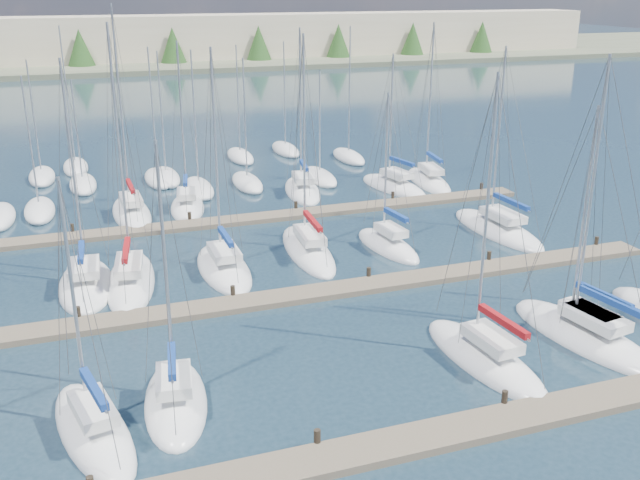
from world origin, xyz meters
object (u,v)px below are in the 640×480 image
object	(u,v)px
sailboat_f	(580,331)
sailboat_i	(131,281)
sailboat_d	(484,358)
sailboat_o	(187,207)
sailboat_c	(176,401)
sailboat_b	(94,430)
sailboat_n	(132,213)
sailboat_e	(585,336)
sailboat_l	(388,245)
sailboat_k	(308,250)
sailboat_q	(394,186)
sailboat_m	(497,229)
sailboat_j	(224,268)
sailboat_h	(86,285)
sailboat_p	(302,190)
sailboat_r	(429,181)

from	to	relation	value
sailboat_f	sailboat_i	world-z (taller)	sailboat_i
sailboat_d	sailboat_o	bearing A→B (deg)	102.98
sailboat_d	sailboat_c	distance (m)	13.87
sailboat_d	sailboat_o	size ratio (longest dim) A/B	1.04
sailboat_c	sailboat_b	distance (m)	3.41
sailboat_f	sailboat_b	xyz separation A→B (m)	(-22.95, -0.65, -0.01)
sailboat_c	sailboat_n	xyz separation A→B (m)	(0.73, 26.68, 0.01)
sailboat_d	sailboat_f	size ratio (longest dim) A/B	1.15
sailboat_e	sailboat_f	size ratio (longest dim) A/B	1.19
sailboat_o	sailboat_n	size ratio (longest dim) A/B	0.84
sailboat_f	sailboat_l	world-z (taller)	sailboat_f
sailboat_k	sailboat_b	size ratio (longest dim) A/B	1.32
sailboat_f	sailboat_q	size ratio (longest dim) A/B	1.01
sailboat_e	sailboat_n	distance (m)	33.35
sailboat_k	sailboat_l	xyz separation A→B (m)	(5.18, -0.94, -0.01)
sailboat_m	sailboat_n	xyz separation A→B (m)	(-23.66, 12.29, 0.02)
sailboat_k	sailboat_j	world-z (taller)	sailboat_k
sailboat_d	sailboat_f	xyz separation A→B (m)	(5.86, 0.72, -0.00)
sailboat_b	sailboat_i	xyz separation A→B (m)	(2.72, 14.43, 0.02)
sailboat_m	sailboat_j	distance (m)	19.49
sailboat_h	sailboat_f	distance (m)	26.70
sailboat_d	sailboat_n	distance (m)	30.69
sailboat_h	sailboat_o	size ratio (longest dim) A/B	1.02
sailboat_m	sailboat_b	world-z (taller)	sailboat_m
sailboat_k	sailboat_m	world-z (taller)	sailboat_k
sailboat_e	sailboat_k	distance (m)	18.05
sailboat_h	sailboat_q	size ratio (longest dim) A/B	1.14
sailboat_j	sailboat_c	xyz separation A→B (m)	(-4.91, -13.63, 0.00)
sailboat_b	sailboat_f	bearing A→B (deg)	-10.60
sailboat_m	sailboat_f	bearing A→B (deg)	-110.08
sailboat_n	sailboat_f	bearing A→B (deg)	-56.16
sailboat_e	sailboat_m	xyz separation A→B (m)	(4.82, 15.23, -0.01)
sailboat_m	sailboat_k	bearing A→B (deg)	175.65
sailboat_j	sailboat_o	distance (m)	13.11
sailboat_n	sailboat_l	size ratio (longest dim) A/B	1.47
sailboat_m	sailboat_o	size ratio (longest dim) A/B	1.00
sailboat_m	sailboat_f	size ratio (longest dim) A/B	1.11
sailboat_j	sailboat_p	world-z (taller)	sailboat_p
sailboat_q	sailboat_i	world-z (taller)	sailboat_i
sailboat_i	sailboat_m	bearing A→B (deg)	9.98
sailboat_c	sailboat_k	bearing A→B (deg)	61.98
sailboat_k	sailboat_c	xyz separation A→B (m)	(-10.65, -14.85, -0.00)
sailboat_e	sailboat_q	size ratio (longest dim) A/B	1.21
sailboat_m	sailboat_i	size ratio (longest dim) A/B	0.87
sailboat_r	sailboat_k	bearing A→B (deg)	-132.12
sailboat_q	sailboat_n	xyz separation A→B (m)	(-21.55, -0.27, 0.02)
sailboat_d	sailboat_n	xyz separation A→B (m)	(-13.10, 27.75, 0.01)
sailboat_c	sailboat_i	xyz separation A→B (m)	(-0.54, 13.43, 0.01)
sailboat_k	sailboat_r	bearing A→B (deg)	43.77
sailboat_q	sailboat_o	distance (m)	17.39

